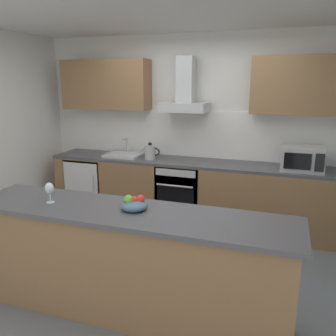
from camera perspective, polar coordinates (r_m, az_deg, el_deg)
The scene contains 15 objects.
ground at distance 3.83m, azimuth -1.70°, elevation -16.78°, with size 5.65×4.40×0.02m, color slate.
ceiling at distance 3.36m, azimuth -2.06°, elevation 25.28°, with size 5.65×4.40×0.02m, color white.
wall_back at distance 5.02m, azimuth 5.31°, elevation 6.46°, with size 5.65×0.12×2.60m, color white.
backsplash_tile at distance 4.97m, azimuth 5.10°, elevation 5.56°, with size 3.95×0.02×0.66m, color white.
counter_back at distance 4.85m, azimuth 4.02°, elevation -4.09°, with size 4.09×0.60×0.90m.
counter_island at distance 3.04m, azimuth -6.68°, elevation -15.14°, with size 2.77×0.64×0.94m.
upper_cabinets at distance 4.76m, azimuth 4.80°, elevation 13.42°, with size 4.04×0.32×0.70m.
oven at distance 4.86m, azimuth 2.22°, elevation -3.90°, with size 0.60×0.62×0.80m.
refrigerator at distance 5.44m, azimuth -12.45°, elevation -2.67°, with size 0.58×0.60×0.85m.
microwave at distance 4.50m, azimuth 21.19°, elevation 1.48°, with size 0.50×0.38×0.30m.
sink at distance 5.07m, azimuth -7.31°, elevation 2.21°, with size 0.50×0.40×0.26m.
kettle at distance 4.84m, azimuth -2.95°, elevation 2.68°, with size 0.29×0.15×0.24m.
range_hood at distance 4.76m, azimuth 2.83°, elevation 11.98°, with size 0.62×0.45×0.72m.
wine_glass at distance 3.13m, azimuth -18.90°, elevation -3.27°, with size 0.08×0.08×0.18m.
fruit_bowl at distance 2.84m, azimuth -5.60°, elevation -5.94°, with size 0.22×0.22×0.13m.
Camera 1 is at (1.17, -3.08, 1.95)m, focal length 37.12 mm.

